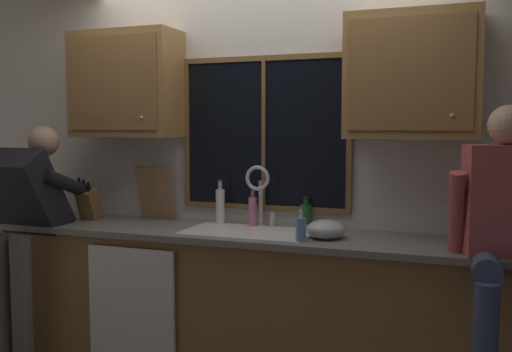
{
  "coord_description": "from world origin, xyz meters",
  "views": [
    {
      "loc": [
        1.25,
        -3.58,
        1.57
      ],
      "look_at": [
        0.05,
        -0.3,
        1.27
      ],
      "focal_mm": 39.99,
      "sensor_mm": 36.0,
      "label": 1
    }
  ],
  "objects": [
    {
      "name": "window_frame_left",
      "position": [
        -0.57,
        -0.02,
        1.52
      ],
      "size": [
        0.03,
        0.02,
        0.95
      ],
      "primitive_type": "cube",
      "color": "brown"
    },
    {
      "name": "bottle_green_glass",
      "position": [
        -0.28,
        -0.11,
        1.05
      ],
      "size": [
        0.06,
        0.06,
        0.3
      ],
      "color": "silver",
      "rests_on": "countertop"
    },
    {
      "name": "window_glass",
      "position": [
        0.0,
        -0.01,
        1.52
      ],
      "size": [
        1.1,
        0.02,
        0.95
      ],
      "primitive_type": "cube",
      "color": "black"
    },
    {
      "name": "lower_cabinet_run",
      "position": [
        0.0,
        -0.29,
        0.44
      ],
      "size": [
        3.55,
        0.58,
        0.88
      ],
      "primitive_type": "cube",
      "color": "olive",
      "rests_on": "floor"
    },
    {
      "name": "countertop",
      "position": [
        0.0,
        -0.31,
        0.9
      ],
      "size": [
        3.61,
        0.62,
        0.04
      ],
      "primitive_type": "cube",
      "color": "slate",
      "rests_on": "lower_cabinet_run"
    },
    {
      "name": "soap_dispenser",
      "position": [
        0.39,
        -0.49,
        0.99
      ],
      "size": [
        0.06,
        0.07,
        0.19
      ],
      "color": "#668CCC",
      "rests_on": "countertop"
    },
    {
      "name": "dishwasher_front",
      "position": [
        -0.66,
        -0.61,
        0.46
      ],
      "size": [
        0.6,
        0.02,
        0.74
      ],
      "primitive_type": "cube",
      "color": "white"
    },
    {
      "name": "faucet",
      "position": [
        0.01,
        -0.12,
        1.17
      ],
      "size": [
        0.18,
        0.09,
        0.4
      ],
      "color": "silver",
      "rests_on": "countertop"
    },
    {
      "name": "cutting_board",
      "position": [
        -0.78,
        -0.09,
        1.11
      ],
      "size": [
        0.26,
        0.1,
        0.38
      ],
      "primitive_type": "cube",
      "rotation": [
        0.21,
        0.0,
        0.0
      ],
      "color": "#997047",
      "rests_on": "countertop"
    },
    {
      "name": "window_frame_bottom",
      "position": [
        0.0,
        -0.02,
        1.03
      ],
      "size": [
        1.17,
        0.02,
        0.04
      ],
      "primitive_type": "cube",
      "color": "brown"
    },
    {
      "name": "upper_cabinet_left",
      "position": [
        -0.95,
        -0.17,
        1.86
      ],
      "size": [
        0.75,
        0.36,
        0.72
      ],
      "color": "#9E703D"
    },
    {
      "name": "window_frame_right",
      "position": [
        0.57,
        -0.02,
        1.52
      ],
      "size": [
        0.03,
        0.02,
        0.95
      ],
      "primitive_type": "cube",
      "color": "brown"
    },
    {
      "name": "mixing_bowl",
      "position": [
        0.5,
        -0.35,
        0.97
      ],
      "size": [
        0.23,
        0.23,
        0.12
      ],
      "primitive_type": "ellipsoid",
      "color": "#B7B7BC",
      "rests_on": "countertop"
    },
    {
      "name": "person_sitting_on_counter",
      "position": [
        1.45,
        -0.57,
        1.1
      ],
      "size": [
        0.54,
        0.64,
        1.26
      ],
      "color": "#384260",
      "rests_on": "countertop"
    },
    {
      "name": "knife_block",
      "position": [
        -1.21,
        -0.26,
        1.03
      ],
      "size": [
        0.12,
        0.18,
        0.32
      ],
      "color": "brown",
      "rests_on": "countertop"
    },
    {
      "name": "window_mullion_center",
      "position": [
        0.0,
        -0.02,
        1.52
      ],
      "size": [
        0.02,
        0.02,
        0.95
      ],
      "primitive_type": "cube",
      "color": "brown"
    },
    {
      "name": "bottle_tall_clear",
      "position": [
        -0.04,
        -0.11,
        1.02
      ],
      "size": [
        0.05,
        0.05,
        0.25
      ],
      "color": "pink",
      "rests_on": "countertop"
    },
    {
      "name": "sink",
      "position": [
        0.0,
        -0.3,
        0.82
      ],
      "size": [
        0.8,
        0.46,
        0.21
      ],
      "color": "silver",
      "rests_on": "lower_cabinet_run"
    },
    {
      "name": "person_standing",
      "position": [
        -1.46,
        -0.62,
        0.97
      ],
      "size": [
        0.53,
        0.68,
        1.58
      ],
      "color": "#595147",
      "rests_on": "floor"
    },
    {
      "name": "window_frame_top",
      "position": [
        0.0,
        -0.02,
        2.02
      ],
      "size": [
        1.17,
        0.02,
        0.04
      ],
      "primitive_type": "cube",
      "color": "brown"
    },
    {
      "name": "bottle_amber_small",
      "position": [
        0.31,
        -0.07,
        1.0
      ],
      "size": [
        0.07,
        0.07,
        0.2
      ],
      "color": "#1E592D",
      "rests_on": "countertop"
    },
    {
      "name": "back_wall",
      "position": [
        0.0,
        0.06,
        1.27
      ],
      "size": [
        5.95,
        0.12,
        2.55
      ],
      "primitive_type": "cube",
      "color": "silver",
      "rests_on": "floor"
    },
    {
      "name": "upper_cabinet_right",
      "position": [
        0.96,
        -0.17,
        1.86
      ],
      "size": [
        0.75,
        0.36,
        0.72
      ],
      "color": "#9E703D"
    }
  ]
}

